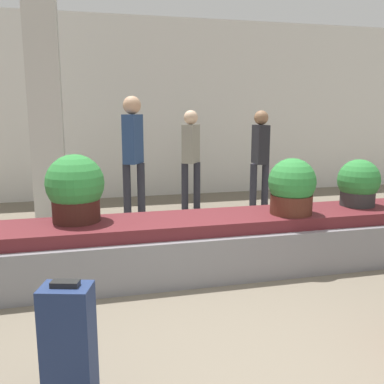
# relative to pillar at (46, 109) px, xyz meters

# --- Properties ---
(ground_plane) EXTENTS (18.00, 18.00, 0.00)m
(ground_plane) POSITION_rel_pillar_xyz_m (1.47, -3.91, -1.60)
(ground_plane) COLOR #6B6051
(back_wall) EXTENTS (18.00, 0.06, 3.20)m
(back_wall) POSITION_rel_pillar_xyz_m (1.47, 1.70, 0.00)
(back_wall) COLOR silver
(back_wall) RESTS_ON ground_plane
(carousel) EXTENTS (6.53, 0.83, 0.56)m
(carousel) POSITION_rel_pillar_xyz_m (1.47, -2.23, -1.33)
(carousel) COLOR gray
(carousel) RESTS_ON ground_plane
(pillar) EXTENTS (0.42, 0.42, 3.20)m
(pillar) POSITION_rel_pillar_xyz_m (0.00, 0.00, 0.00)
(pillar) COLOR beige
(pillar) RESTS_ON ground_plane
(suitcase_3) EXTENTS (0.31, 0.26, 0.69)m
(suitcase_3) POSITION_rel_pillar_xyz_m (0.35, -3.90, -1.27)
(suitcase_3) COLOR navy
(suitcase_3) RESTS_ON ground_plane
(potted_plant_0) EXTENTS (0.54, 0.54, 0.63)m
(potted_plant_0) POSITION_rel_pillar_xyz_m (0.38, -2.11, -0.73)
(potted_plant_0) COLOR #381914
(potted_plant_0) RESTS_ON carousel
(potted_plant_1) EXTENTS (0.45, 0.45, 0.51)m
(potted_plant_1) POSITION_rel_pillar_xyz_m (3.34, -2.16, -0.80)
(potted_plant_1) COLOR #2D2D2D
(potted_plant_1) RESTS_ON carousel
(potted_plant_2) EXTENTS (0.47, 0.47, 0.56)m
(potted_plant_2) POSITION_rel_pillar_xyz_m (2.47, -2.33, -0.77)
(potted_plant_2) COLOR #4C2319
(potted_plant_2) RESTS_ON carousel
(traveler_0) EXTENTS (0.34, 0.36, 1.58)m
(traveler_0) POSITION_rel_pillar_xyz_m (2.11, 0.43, -0.67)
(traveler_0) COLOR #282833
(traveler_0) RESTS_ON ground_plane
(traveler_1) EXTENTS (0.31, 0.32, 1.58)m
(traveler_1) POSITION_rel_pillar_xyz_m (3.14, 0.06, -0.67)
(traveler_1) COLOR #282833
(traveler_1) RESTS_ON ground_plane
(traveler_2) EXTENTS (0.32, 0.37, 1.77)m
(traveler_2) POSITION_rel_pillar_xyz_m (1.13, -0.19, -0.53)
(traveler_2) COLOR #282833
(traveler_2) RESTS_ON ground_plane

